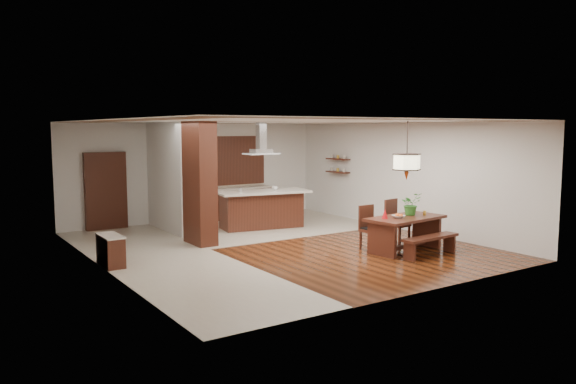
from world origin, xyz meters
TOP-DOWN VIEW (x-y plane):
  - room_shell at (0.00, 0.00)m, footprint 9.00×9.04m
  - tile_hallway at (-2.75, 0.00)m, footprint 2.50×9.00m
  - tile_kitchen at (1.25, 2.50)m, footprint 5.50×4.00m
  - soffit_band at (0.00, 0.00)m, footprint 8.00×9.00m
  - partition_pier at (-1.40, 1.20)m, footprint 0.45×1.00m
  - partition_stub at (-1.40, 3.30)m, footprint 0.18×2.40m
  - hallway_console at (-3.81, 0.20)m, footprint 0.37×0.88m
  - hallway_doorway at (-2.70, 4.40)m, footprint 1.10×0.20m
  - rear_counter at (1.00, 4.20)m, footprint 2.60×0.62m
  - kitchen_window at (1.00, 4.46)m, footprint 2.60×0.08m
  - shelf_lower at (3.87, 2.60)m, footprint 0.26×0.90m
  - shelf_upper at (3.87, 2.60)m, footprint 0.26×0.90m
  - dining_table at (2.09, -2.04)m, footprint 1.96×1.16m
  - dining_bench at (2.17, -2.71)m, footprint 1.57×0.45m
  - dining_chair_left at (1.56, -1.54)m, footprint 0.46×0.46m
  - dining_chair_right at (2.48, -1.42)m, footprint 0.54×0.54m
  - pendant_lantern at (2.09, -2.04)m, footprint 0.64×0.64m
  - foliage_plant at (2.36, -1.94)m, footprint 0.51×0.45m
  - fruit_bowl at (1.82, -2.10)m, footprint 0.32×0.32m
  - napkin_cone at (1.53, -1.98)m, footprint 0.17×0.17m
  - gold_ornament at (2.64, -2.10)m, footprint 0.08×0.08m
  - kitchen_island at (0.92, 2.23)m, footprint 2.67×1.51m
  - range_hood at (0.92, 2.24)m, footprint 0.90×0.55m
  - island_cup at (1.29, 2.14)m, footprint 0.15×0.15m
  - microwave at (0.18, 4.24)m, footprint 0.57×0.42m

SIDE VIEW (x-z plane):
  - tile_hallway at x=-2.75m, z-range 0.00..0.01m
  - tile_kitchen at x=1.25m, z-range 0.00..0.01m
  - dining_bench at x=2.17m, z-range 0.00..0.43m
  - hallway_console at x=-3.81m, z-range 0.00..0.63m
  - rear_counter at x=1.00m, z-range 0.00..0.95m
  - dining_chair_left at x=1.56m, z-range 0.00..1.00m
  - dining_chair_right at x=2.48m, z-range 0.00..1.06m
  - kitchen_island at x=0.92m, z-range 0.01..1.05m
  - dining_table at x=2.09m, z-range 0.18..0.96m
  - fruit_bowl at x=1.82m, z-range 0.77..0.84m
  - gold_ornament at x=2.64m, z-range 0.77..0.88m
  - napkin_cone at x=1.53m, z-range 0.77..0.99m
  - foliage_plant at x=2.36m, z-range 0.77..1.29m
  - hallway_doorway at x=-2.70m, z-range 0.00..2.10m
  - island_cup at x=1.29m, z-range 1.04..1.15m
  - microwave at x=0.18m, z-range 0.95..1.25m
  - shelf_lower at x=3.87m, z-range 1.38..1.42m
  - partition_pier at x=-1.40m, z-range 0.00..2.90m
  - partition_stub at x=-1.40m, z-range 0.00..2.90m
  - kitchen_window at x=1.00m, z-range 1.00..2.50m
  - shelf_upper at x=3.87m, z-range 1.78..1.82m
  - room_shell at x=0.00m, z-range 0.60..3.52m
  - pendant_lantern at x=2.09m, z-range 1.59..2.90m
  - range_hood at x=0.92m, z-range 2.03..2.90m
  - soffit_band at x=0.00m, z-range 2.88..2.89m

